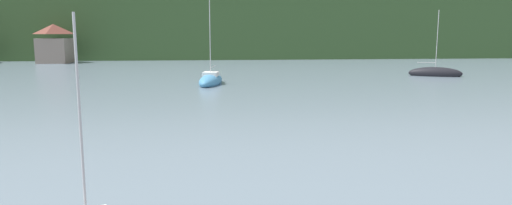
% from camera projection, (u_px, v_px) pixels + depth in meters
% --- Properties ---
extents(wooded_hillside, '(352.00, 49.76, 31.23)m').
position_uv_depth(wooded_hillside, '(168.00, 31.00, 115.45)').
color(wooded_hillside, '#38562D').
rests_on(wooded_hillside, ground_plane).
extents(shore_building_central, '(5.38, 5.80, 7.01)m').
position_uv_depth(shore_building_central, '(54.00, 44.00, 80.91)').
color(shore_building_central, gray).
rests_on(shore_building_central, ground_plane).
extents(sailboat_far_1, '(3.38, 7.07, 9.60)m').
position_uv_depth(sailboat_far_1, '(211.00, 81.00, 47.31)').
color(sailboat_far_1, teal).
rests_on(sailboat_far_1, ground_plane).
extents(sailboat_far_3, '(6.56, 4.24, 8.70)m').
position_uv_depth(sailboat_far_3, '(435.00, 73.00, 56.34)').
color(sailboat_far_3, black).
rests_on(sailboat_far_3, ground_plane).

